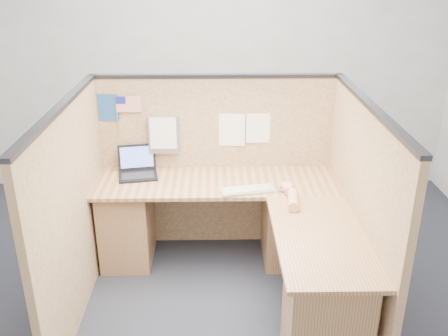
{
  "coord_description": "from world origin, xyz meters",
  "views": [
    {
      "loc": [
        -0.01,
        -2.98,
        2.41
      ],
      "look_at": [
        0.06,
        0.5,
        0.92
      ],
      "focal_mm": 40.0,
      "sensor_mm": 36.0,
      "label": 1
    }
  ],
  "objects_px": {
    "keyboard": "(247,190)",
    "mouse": "(287,189)",
    "l_desk": "(241,242)",
    "laptop": "(139,168)"
  },
  "relations": [
    {
      "from": "keyboard",
      "to": "mouse",
      "type": "height_order",
      "value": "mouse"
    },
    {
      "from": "l_desk",
      "to": "mouse",
      "type": "height_order",
      "value": "mouse"
    },
    {
      "from": "keyboard",
      "to": "mouse",
      "type": "xyz_separation_m",
      "value": [
        0.31,
        0.0,
        0.01
      ]
    },
    {
      "from": "l_desk",
      "to": "laptop",
      "type": "height_order",
      "value": "laptop"
    },
    {
      "from": "keyboard",
      "to": "mouse",
      "type": "bearing_deg",
      "value": -11.47
    },
    {
      "from": "laptop",
      "to": "mouse",
      "type": "height_order",
      "value": "laptop"
    },
    {
      "from": "laptop",
      "to": "mouse",
      "type": "xyz_separation_m",
      "value": [
        1.19,
        -0.36,
        -0.03
      ]
    },
    {
      "from": "mouse",
      "to": "l_desk",
      "type": "bearing_deg",
      "value": -152.07
    },
    {
      "from": "l_desk",
      "to": "laptop",
      "type": "bearing_deg",
      "value": 146.57
    },
    {
      "from": "laptop",
      "to": "keyboard",
      "type": "bearing_deg",
      "value": -31.78
    }
  ]
}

